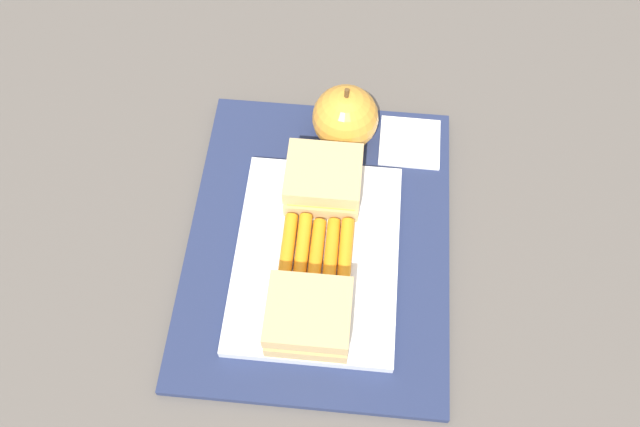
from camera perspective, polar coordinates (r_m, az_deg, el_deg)
name	(u,v)px	position (r m, az deg, el deg)	size (l,w,h in m)	color
ground_plane	(319,242)	(0.72, -0.09, -2.50)	(2.40, 2.40, 0.00)	#56514C
lunchbag_mat	(319,240)	(0.72, -0.09, -2.32)	(0.36, 0.28, 0.01)	navy
food_tray	(317,257)	(0.70, -0.29, -3.72)	(0.23, 0.17, 0.01)	white
sandwich_half_left	(309,317)	(0.64, -0.98, -8.86)	(0.07, 0.08, 0.04)	tan
sandwich_half_right	(324,180)	(0.71, 0.31, 2.90)	(0.07, 0.08, 0.04)	tan
carrot_sticks_bundle	(317,251)	(0.69, -0.29, -3.22)	(0.08, 0.07, 0.02)	orange
apple	(345,118)	(0.76, 2.19, 8.20)	(0.08, 0.08, 0.09)	gold
paper_napkin	(410,142)	(0.79, 7.72, 6.07)	(0.07, 0.07, 0.00)	white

